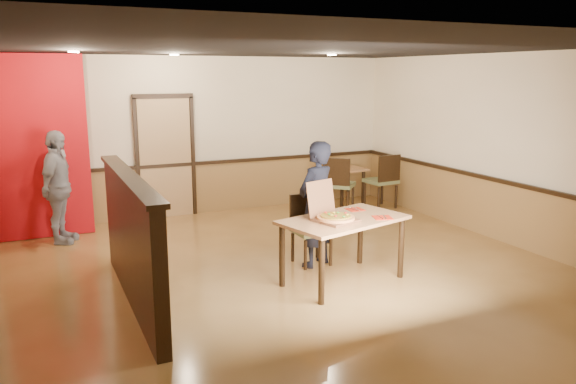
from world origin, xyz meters
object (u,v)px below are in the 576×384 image
at_px(diner_chair, 309,226).
at_px(pizza_box, 333,216).
at_px(main_table, 343,227).
at_px(side_chair_right, 383,179).
at_px(passerby, 58,188).
at_px(diner, 316,204).
at_px(side_table, 345,177).
at_px(side_chair_left, 338,183).
at_px(condiment, 337,163).

xyz_separation_m(diner_chair, pizza_box, (-0.13, -0.87, 0.35)).
distance_m(main_table, side_chair_right, 4.00).
xyz_separation_m(diner_chair, passerby, (-2.98, 2.34, 0.34)).
relative_size(main_table, passerby, 0.98).
bearing_deg(diner, passerby, -64.62).
xyz_separation_m(main_table, pizza_box, (-0.18, -0.05, 0.17)).
distance_m(side_table, pizza_box, 4.38).
distance_m(side_chair_left, condiment, 0.87).
bearing_deg(diner_chair, side_table, 51.01).
bearing_deg(side_chair_right, side_chair_left, -6.53).
bearing_deg(side_chair_left, pizza_box, 102.87).
bearing_deg(side_chair_left, passerby, 42.07).
relative_size(diner, condiment, 10.30).
bearing_deg(pizza_box, diner_chair, 64.72).
bearing_deg(condiment, side_chair_left, -117.62).
bearing_deg(condiment, diner_chair, -125.29).
distance_m(side_chair_left, pizza_box, 3.61).
height_order(diner_chair, pizza_box, pizza_box).
bearing_deg(passerby, condiment, -60.55).
bearing_deg(side_table, pizza_box, -122.37).
bearing_deg(side_table, passerby, -174.75).
relative_size(diner_chair, side_table, 1.30).
bearing_deg(side_chair_right, condiment, -58.70).
xyz_separation_m(side_chair_left, diner, (-1.68, -2.36, 0.27)).
relative_size(main_table, condiment, 10.33).
distance_m(side_chair_right, condiment, 0.98).
bearing_deg(side_chair_left, diner, 98.14).
xyz_separation_m(side_table, pizza_box, (-2.34, -3.69, 0.32)).
height_order(side_chair_left, condiment, side_chair_left).
xyz_separation_m(diner_chair, diner, (0.02, -0.15, 0.32)).
height_order(diner, pizza_box, diner).
xyz_separation_m(passerby, pizza_box, (2.85, -3.22, 0.01)).
xyz_separation_m(main_table, side_chair_right, (2.62, 3.02, -0.13)).
xyz_separation_m(passerby, condiment, (5.08, 0.62, -0.06)).
height_order(main_table, side_chair_right, side_chair_right).
bearing_deg(side_table, diner, -126.40).
xyz_separation_m(side_chair_left, pizza_box, (-1.84, -3.09, 0.30)).
xyz_separation_m(diner_chair, side_chair_left, (1.70, 2.21, 0.06)).
bearing_deg(side_chair_left, side_table, -86.07).
xyz_separation_m(diner, passerby, (-3.00, 2.49, 0.02)).
distance_m(passerby, condiment, 5.11).
bearing_deg(side_chair_right, passerby, -6.82).
distance_m(main_table, side_chair_left, 3.47).
height_order(main_table, pizza_box, pizza_box).
bearing_deg(diner, pizza_box, 53.03).
relative_size(side_table, diner, 0.43).
bearing_deg(side_chair_right, diner, 36.20).
relative_size(main_table, side_table, 2.34).
height_order(side_table, condiment, condiment).
distance_m(main_table, passerby, 4.38).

